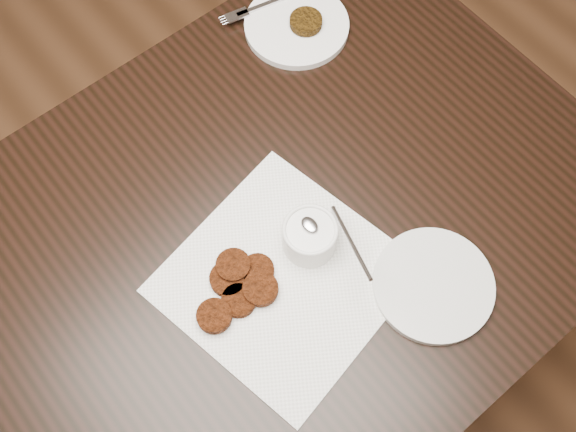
% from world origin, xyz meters
% --- Properties ---
extents(floor, '(4.00, 4.00, 0.00)m').
position_xyz_m(floor, '(0.00, 0.00, 0.00)').
color(floor, brown).
rests_on(floor, ground).
extents(table, '(1.26, 0.81, 0.75)m').
position_xyz_m(table, '(0.01, 0.03, 0.38)').
color(table, black).
rests_on(table, floor).
extents(napkin, '(0.36, 0.36, 0.00)m').
position_xyz_m(napkin, '(0.05, -0.05, 0.75)').
color(napkin, white).
rests_on(napkin, table).
extents(sauce_ramekin, '(0.14, 0.14, 0.12)m').
position_xyz_m(sauce_ramekin, '(0.12, -0.03, 0.81)').
color(sauce_ramekin, white).
rests_on(sauce_ramekin, napkin).
extents(patty_cluster, '(0.23, 0.23, 0.02)m').
position_xyz_m(patty_cluster, '(-0.01, -0.02, 0.76)').
color(patty_cluster, '#68280D').
rests_on(patty_cluster, napkin).
extents(plate_with_patty, '(0.23, 0.23, 0.03)m').
position_xyz_m(plate_with_patty, '(0.37, 0.30, 0.76)').
color(plate_with_patty, white).
rests_on(plate_with_patty, table).
extents(plate_empty, '(0.23, 0.23, 0.01)m').
position_xyz_m(plate_empty, '(0.22, -0.20, 0.76)').
color(plate_empty, silver).
rests_on(plate_empty, table).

